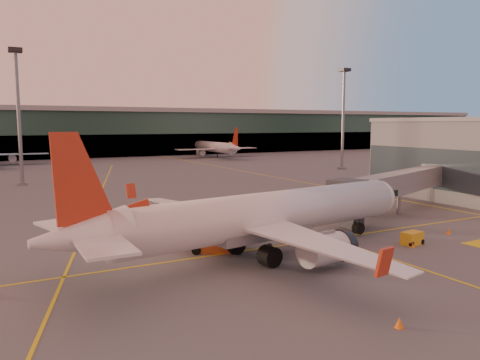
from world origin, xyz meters
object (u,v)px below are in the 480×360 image
gpu_cart (412,238)px  pushback_tug (361,209)px  main_airplane (259,217)px  catering_truck (212,226)px

gpu_cart → pushback_tug: 15.15m
main_airplane → pushback_tug: (21.55, 10.68, -2.87)m
main_airplane → catering_truck: (-2.72, 3.86, -1.26)m
catering_truck → gpu_cart: bearing=2.7°
main_airplane → gpu_cart: bearing=-19.9°
gpu_cart → pushback_tug: (6.21, 13.81, 0.12)m
main_airplane → catering_truck: size_ratio=6.35×
main_airplane → pushback_tug: main_airplane is taller
main_airplane → pushback_tug: size_ratio=9.77×
catering_truck → pushback_tug: 25.26m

